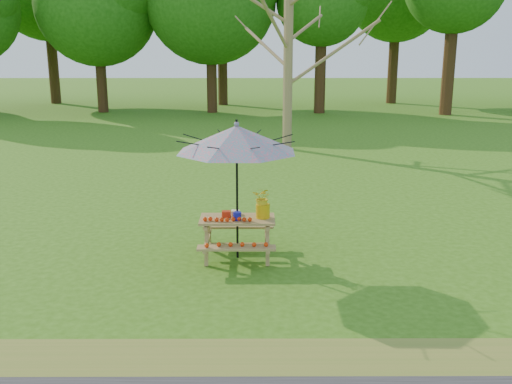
{
  "coord_description": "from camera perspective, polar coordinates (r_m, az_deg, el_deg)",
  "views": [
    {
      "loc": [
        1.88,
        -8.25,
        3.3
      ],
      "look_at": [
        1.91,
        0.5,
        1.1
      ],
      "focal_mm": 40.0,
      "sensor_mm": 36.0,
      "label": 1
    }
  ],
  "objects": [
    {
      "name": "ground",
      "position": [
        9.08,
        -12.23,
        -7.53
      ],
      "size": [
        120.0,
        120.0,
        0.0
      ],
      "primitive_type": "plane",
      "color": "#326212",
      "rests_on": "ground"
    },
    {
      "name": "drygrass_strip",
      "position": [
        6.64,
        -17.32,
        -16.36
      ],
      "size": [
        120.0,
        1.2,
        0.01
      ],
      "primitive_type": "cube",
      "color": "olive",
      "rests_on": "ground"
    },
    {
      "name": "picnic_table",
      "position": [
        9.24,
        -1.87,
        -4.66
      ],
      "size": [
        1.2,
        1.32,
        0.67
      ],
      "color": "#9D7C46",
      "rests_on": "ground"
    },
    {
      "name": "patio_umbrella",
      "position": [
        8.86,
        -1.95,
        5.33
      ],
      "size": [
        2.5,
        2.5,
        2.25
      ],
      "color": "black",
      "rests_on": "ground"
    },
    {
      "name": "produce_bins",
      "position": [
        9.14,
        -2.3,
        -2.27
      ],
      "size": [
        0.32,
        0.44,
        0.13
      ],
      "color": "red",
      "rests_on": "picnic_table"
    },
    {
      "name": "tomatoes_row",
      "position": [
        8.96,
        -2.88,
        -2.73
      ],
      "size": [
        0.77,
        0.13,
        0.07
      ],
      "primitive_type": null,
      "color": "red",
      "rests_on": "picnic_table"
    },
    {
      "name": "flower_bucket",
      "position": [
        9.08,
        0.69,
        -0.97
      ],
      "size": [
        0.38,
        0.36,
        0.5
      ],
      "color": "gold",
      "rests_on": "picnic_table"
    }
  ]
}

